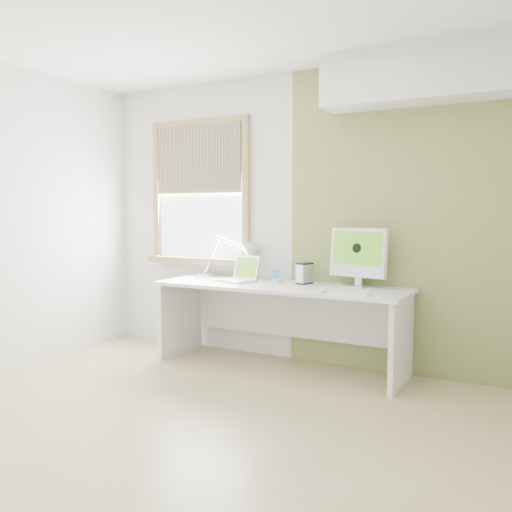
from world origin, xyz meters
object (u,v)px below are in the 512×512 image
Objects in this scene: laptop at (241,275)px; imac at (358,254)px; desk_lamp at (242,256)px; external_drive at (305,273)px; desk at (283,306)px.

laptop is 1.08m from imac.
external_drive is at bearing -7.94° from desk_lamp.
desk is 12.03× the size of external_drive.
desk_lamp reaches higher than laptop.
laptop is 0.59m from external_drive.
laptop is at bearing -169.59° from external_drive.
external_drive is at bearing -175.19° from imac.
desk_lamp is at bearing 177.22° from imac.
external_drive is 0.36× the size of imac.
laptop is at bearing -179.95° from desk.
desk is at bearing -21.04° from desk_lamp.
desk_lamp reaches higher than external_drive.
imac is at bearing 4.81° from external_drive.
desk is 0.80m from imac.
imac reaches higher than laptop.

